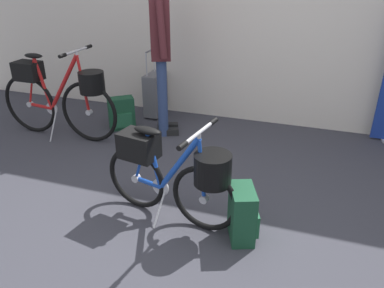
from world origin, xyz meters
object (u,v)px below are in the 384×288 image
(rolling_suitcase, at_px, (155,94))
(handbag_on_floor, at_px, (122,114))
(visitor_near_wall, at_px, (161,42))
(folding_bike_foreground, at_px, (174,171))
(backpack_on_floor, at_px, (243,214))
(display_bike_left, at_px, (60,94))

(rolling_suitcase, relative_size, handbag_on_floor, 2.20)
(rolling_suitcase, bearing_deg, handbag_on_floor, -111.22)
(visitor_near_wall, relative_size, rolling_suitcase, 2.14)
(folding_bike_foreground, xyz_separation_m, rolling_suitcase, (-1.01, 1.96, -0.14))
(rolling_suitcase, xyz_separation_m, handbag_on_floor, (-0.20, -0.52, -0.10))
(folding_bike_foreground, relative_size, handbag_on_floor, 2.93)
(backpack_on_floor, distance_m, handbag_on_floor, 2.29)
(visitor_near_wall, relative_size, backpack_on_floor, 4.49)
(folding_bike_foreground, height_order, handbag_on_floor, folding_bike_foreground)
(visitor_near_wall, distance_m, handbag_on_floor, 0.99)
(display_bike_left, bearing_deg, folding_bike_foreground, -31.05)
(rolling_suitcase, xyz_separation_m, backpack_on_floor, (1.54, -2.01, -0.09))
(backpack_on_floor, relative_size, handbag_on_floor, 1.05)
(visitor_near_wall, distance_m, rolling_suitcase, 0.94)
(folding_bike_foreground, height_order, visitor_near_wall, visitor_near_wall)
(visitor_near_wall, height_order, backpack_on_floor, visitor_near_wall)
(folding_bike_foreground, height_order, display_bike_left, display_bike_left)
(rolling_suitcase, bearing_deg, folding_bike_foreground, -62.81)
(handbag_on_floor, bearing_deg, folding_bike_foreground, -49.89)
(folding_bike_foreground, relative_size, visitor_near_wall, 0.62)
(visitor_near_wall, bearing_deg, rolling_suitcase, 122.92)
(display_bike_left, height_order, visitor_near_wall, visitor_near_wall)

